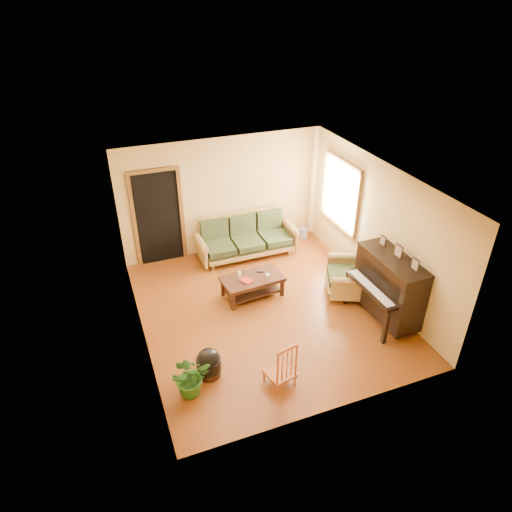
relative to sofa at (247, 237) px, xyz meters
name	(u,v)px	position (x,y,z in m)	size (l,w,h in m)	color
floor	(266,310)	(-0.36, -2.00, -0.47)	(5.00, 5.00, 0.00)	#5B280C
doorway	(158,218)	(-1.81, 0.48, 0.56)	(1.08, 0.16, 2.05)	black
window	(341,194)	(1.85, -0.70, 1.03)	(0.12, 1.36, 1.46)	white
sofa	(247,237)	(0.00, 0.00, 0.00)	(2.17, 0.91, 0.93)	olive
coffee_table	(252,286)	(-0.43, -1.47, -0.25)	(1.17, 0.64, 0.43)	black
armchair	(348,272)	(1.34, -2.03, 0.00)	(0.89, 0.94, 0.94)	olive
piano	(390,288)	(1.64, -2.94, 0.16)	(0.84, 1.42, 1.26)	black
footstool	(209,366)	(-1.80, -3.20, -0.28)	(0.39, 0.39, 0.37)	black
red_chair	(280,363)	(-0.85, -3.76, -0.05)	(0.39, 0.43, 0.84)	#95421B
leaning_frame	(291,227)	(1.28, 0.42, -0.18)	(0.43, 0.10, 0.57)	#B7863D
ceramic_crock	(303,233)	(1.54, 0.29, -0.34)	(0.20, 0.20, 0.25)	#324298
potted_plant	(190,377)	(-2.15, -3.46, -0.14)	(0.59, 0.51, 0.66)	#235518
book	(244,283)	(-0.65, -1.60, -0.03)	(0.18, 0.24, 0.02)	#A02215
candle	(239,274)	(-0.65, -1.37, 0.02)	(0.07, 0.07, 0.12)	silver
glass_jar	(268,275)	(-0.14, -1.56, -0.01)	(0.08, 0.08, 0.06)	silver
remote	(260,272)	(-0.22, -1.35, -0.03)	(0.14, 0.04, 0.01)	black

